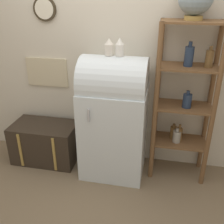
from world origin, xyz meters
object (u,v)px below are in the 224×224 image
at_px(refrigerator, 114,116).
at_px(vase_left, 109,47).
at_px(vase_center, 120,48).
at_px(suitcase_trunk, 46,142).

relative_size(refrigerator, vase_left, 8.07).
distance_m(vase_left, vase_center, 0.11).
xyz_separation_m(refrigerator, vase_left, (-0.06, 0.01, 0.75)).
xyz_separation_m(vase_left, vase_center, (0.11, -0.01, 0.00)).
bearing_deg(vase_center, suitcase_trunk, 178.63).
distance_m(refrigerator, vase_center, 0.75).
relative_size(refrigerator, vase_center, 7.67).
xyz_separation_m(suitcase_trunk, vase_left, (0.82, -0.02, 1.21)).
bearing_deg(vase_center, refrigerator, -172.74).
distance_m(suitcase_trunk, vase_left, 1.47).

